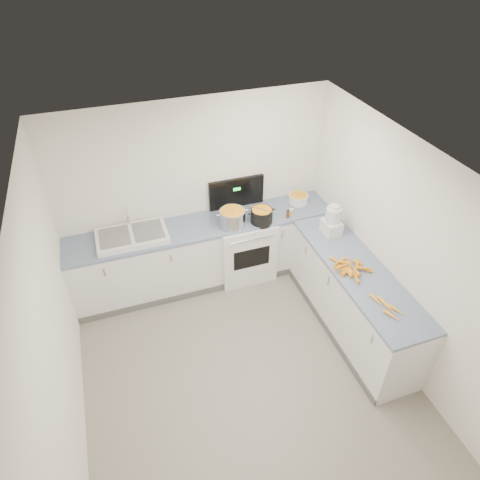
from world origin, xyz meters
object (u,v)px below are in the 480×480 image
object	(u,v)px
mixing_bowl	(298,199)
stove	(243,245)
sink	(132,236)
food_processor	(332,221)
steel_pot	(232,219)
spice_jar	(291,213)
black_pot	(262,216)
extract_bottle	(288,214)

from	to	relation	value
mixing_bowl	stove	bearing A→B (deg)	-173.70
stove	sink	size ratio (longest dim) A/B	1.58
sink	food_processor	distance (m)	2.47
sink	steel_pot	bearing A→B (deg)	-6.36
steel_pot	spice_jar	size ratio (longest dim) A/B	4.28
steel_pot	spice_jar	distance (m)	0.81
black_pot	extract_bottle	distance (m)	0.36
spice_jar	extract_bottle	bearing A→B (deg)	-148.19
sink	extract_bottle	world-z (taller)	sink
mixing_bowl	spice_jar	size ratio (longest dim) A/B	3.45
spice_jar	black_pot	bearing A→B (deg)	-178.38
black_pot	mixing_bowl	world-z (taller)	black_pot
steel_pot	food_processor	distance (m)	1.25
black_pot	spice_jar	xyz separation A→B (m)	(0.43, 0.01, -0.04)
food_processor	sink	bearing A→B (deg)	163.61
black_pot	mixing_bowl	xyz separation A→B (m)	(0.65, 0.26, -0.02)
stove	steel_pot	bearing A→B (deg)	-147.22
sink	black_pot	distance (m)	1.65
extract_bottle	food_processor	xyz separation A→B (m)	(0.37, -0.48, 0.12)
extract_bottle	mixing_bowl	bearing A→B (deg)	45.47
sink	mixing_bowl	bearing A→B (deg)	1.91
steel_pot	mixing_bowl	bearing A→B (deg)	11.91
steel_pot	sink	bearing A→B (deg)	173.64
stove	spice_jar	size ratio (longest dim) A/B	17.49
black_pot	mixing_bowl	size ratio (longest dim) A/B	1.07
black_pot	food_processor	distance (m)	0.90
food_processor	spice_jar	bearing A→B (deg)	120.17
food_processor	black_pot	bearing A→B (deg)	145.05
sink	spice_jar	bearing A→B (deg)	-4.80
stove	extract_bottle	distance (m)	0.78
steel_pot	mixing_bowl	distance (m)	1.05
stove	sink	world-z (taller)	stove
steel_pot	mixing_bowl	size ratio (longest dim) A/B	1.24
sink	food_processor	xyz separation A→B (m)	(2.37, -0.70, 0.14)
extract_bottle	food_processor	world-z (taller)	food_processor
mixing_bowl	extract_bottle	distance (m)	0.41
steel_pot	extract_bottle	world-z (taller)	steel_pot
stove	black_pot	world-z (taller)	stove
stove	black_pot	size ratio (longest dim) A/B	4.76
steel_pot	extract_bottle	bearing A→B (deg)	-5.85
stove	sink	distance (m)	1.54
black_pot	extract_bottle	size ratio (longest dim) A/B	2.79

